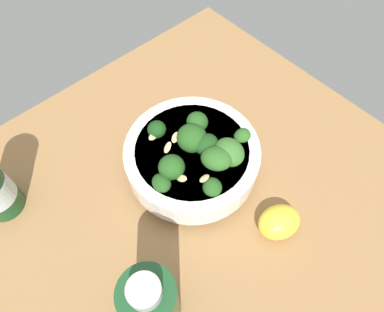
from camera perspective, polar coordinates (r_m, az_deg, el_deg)
name	(u,v)px	position (r cm, az deg, el deg)	size (l,w,h in cm)	color
ground_plane	(200,207)	(55.41, 1.31, -8.42)	(69.44, 69.44, 3.50)	#996D42
bowl_of_broccoli	(193,156)	(52.76, 0.24, -0.01)	(20.67, 20.67, 10.21)	white
lemon_wedge	(279,222)	(51.93, 14.24, -10.54)	(6.39, 4.99, 4.05)	yellow
bottle_short	(152,305)	(42.37, -6.60, -23.27)	(6.11, 6.11, 15.99)	#194723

